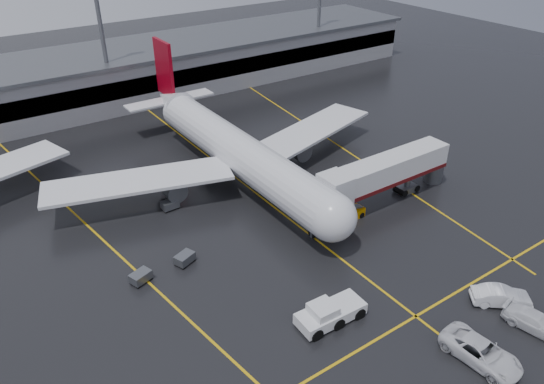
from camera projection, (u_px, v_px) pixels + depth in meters
ground at (276, 209)px, 61.94m from camera, size 220.00×220.00×0.00m
apron_line_centre at (276, 209)px, 61.93m from camera, size 0.25×90.00×0.02m
apron_line_stop at (416, 316)px, 46.32m from camera, size 60.00×0.25×0.02m
apron_line_left at (85, 223)px, 59.27m from camera, size 9.99×69.35×0.02m
apron_line_right at (336, 144)px, 77.82m from camera, size 7.57×69.64×0.02m
terminal at (126, 73)px, 93.77m from camera, size 122.00×19.00×8.60m
light_mast_mid at (101, 26)px, 81.97m from camera, size 3.00×1.20×25.45m
main_airliner at (234, 149)px, 66.69m from camera, size 48.80×45.60×14.10m
jet_bridge at (386, 173)px, 61.48m from camera, size 19.90×3.40×6.05m
pushback_tractor at (329, 314)px, 45.35m from camera, size 6.46×2.96×2.27m
belt_loader at (350, 214)px, 59.84m from camera, size 3.74×1.97×2.30m
service_van_a at (481, 352)px, 41.56m from camera, size 3.61×6.86×1.84m
service_van_b at (536, 322)px, 44.59m from camera, size 3.38×5.94×1.62m
service_van_c at (501, 296)px, 47.32m from camera, size 5.28×4.83×1.75m
baggage_cart_a at (185, 258)px, 52.62m from camera, size 2.33×1.93×1.12m
baggage_cart_b at (141, 277)px, 50.12m from camera, size 2.31×1.87×1.12m
baggage_cart_c at (170, 205)px, 61.61m from camera, size 2.06×1.39×1.12m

